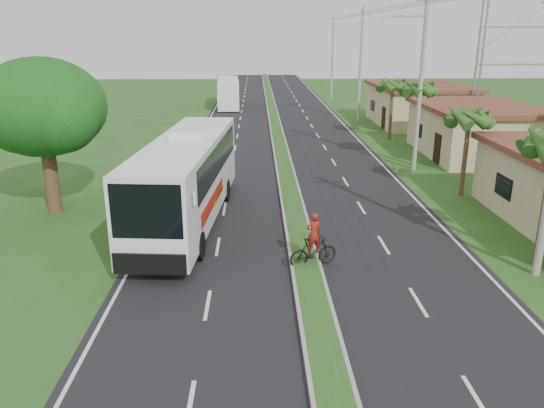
{
  "coord_description": "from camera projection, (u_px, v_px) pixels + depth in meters",
  "views": [
    {
      "loc": [
        -1.84,
        -15.62,
        8.56
      ],
      "look_at": [
        -1.22,
        5.24,
        1.8
      ],
      "focal_mm": 35.0,
      "sensor_mm": 36.0,
      "label": 1
    }
  ],
  "objects": [
    {
      "name": "palm_verge_d",
      "position": [
        393.0,
        84.0,
        43.03
      ],
      "size": [
        2.4,
        2.4,
        5.25
      ],
      "color": "#473321",
      "rests_on": "ground"
    },
    {
      "name": "lane_edge_left",
      "position": [
        186.0,
        164.0,
        36.37
      ],
      "size": [
        0.12,
        160.0,
        0.01
      ],
      "primitive_type": "cube",
      "color": "silver",
      "rests_on": "ground"
    },
    {
      "name": "shop_far",
      "position": [
        419.0,
        104.0,
        51.58
      ],
      "size": [
        8.6,
        11.6,
        3.82
      ],
      "color": "tan",
      "rests_on": "ground"
    },
    {
      "name": "utility_pole_c",
      "position": [
        361.0,
        63.0,
        52.17
      ],
      "size": [
        1.6,
        0.28,
        11.0
      ],
      "color": "gray",
      "rests_on": "ground"
    },
    {
      "name": "coach_bus_far",
      "position": [
        228.0,
        91.0,
        63.96
      ],
      "size": [
        2.94,
        11.19,
        3.23
      ],
      "rotation": [
        0.0,
        0.0,
        0.05
      ],
      "color": "white",
      "rests_on": "ground"
    },
    {
      "name": "palm_verge_b",
      "position": [
        470.0,
        116.0,
        27.88
      ],
      "size": [
        2.4,
        2.4,
        5.05
      ],
      "color": "#473321",
      "rests_on": "ground"
    },
    {
      "name": "ground",
      "position": [
        313.0,
        304.0,
        17.54
      ],
      "size": [
        180.0,
        180.0,
        0.0
      ],
      "primitive_type": "plane",
      "color": "#25481A",
      "rests_on": "ground"
    },
    {
      "name": "lane_edge_right",
      "position": [
        380.0,
        162.0,
        36.75
      ],
      "size": [
        0.12,
        160.0,
        0.01
      ],
      "primitive_type": "cube",
      "color": "silver",
      "rests_on": "ground"
    },
    {
      "name": "road_asphalt",
      "position": [
        283.0,
        163.0,
        36.56
      ],
      "size": [
        14.0,
        160.0,
        0.02
      ],
      "primitive_type": "cube",
      "color": "black",
      "rests_on": "ground"
    },
    {
      "name": "coach_bus_main",
      "position": [
        187.0,
        174.0,
        24.39
      ],
      "size": [
        3.86,
        13.44,
        4.28
      ],
      "rotation": [
        0.0,
        0.0,
        -0.08
      ],
      "color": "white",
      "rests_on": "ground"
    },
    {
      "name": "utility_pole_b",
      "position": [
        421.0,
        72.0,
        32.97
      ],
      "size": [
        3.2,
        0.28,
        12.0
      ],
      "color": "gray",
      "rests_on": "ground"
    },
    {
      "name": "utility_pole_d",
      "position": [
        332.0,
        57.0,
        71.27
      ],
      "size": [
        1.6,
        0.28,
        10.5
      ],
      "color": "gray",
      "rests_on": "ground"
    },
    {
      "name": "billboard_lattice",
      "position": [
        539.0,
        54.0,
        44.59
      ],
      "size": [
        10.18,
        1.18,
        12.07
      ],
      "color": "gray",
      "rests_on": "ground"
    },
    {
      "name": "shade_tree",
      "position": [
        40.0,
        111.0,
        25.18
      ],
      "size": [
        6.3,
        6.0,
        7.54
      ],
      "color": "#473321",
      "rests_on": "ground"
    },
    {
      "name": "palm_verge_c",
      "position": [
        420.0,
        88.0,
        34.28
      ],
      "size": [
        2.4,
        2.4,
        5.85
      ],
      "color": "#473321",
      "rests_on": "ground"
    },
    {
      "name": "shop_mid",
      "position": [
        475.0,
        130.0,
        38.29
      ],
      "size": [
        7.6,
        10.6,
        3.67
      ],
      "color": "tan",
      "rests_on": "ground"
    },
    {
      "name": "median_strip",
      "position": [
        283.0,
        161.0,
        36.53
      ],
      "size": [
        1.2,
        160.0,
        0.18
      ],
      "color": "gray",
      "rests_on": "ground"
    },
    {
      "name": "motorcyclist",
      "position": [
        313.0,
        248.0,
        20.16
      ],
      "size": [
        2.02,
        1.18,
        2.16
      ],
      "rotation": [
        0.0,
        0.0,
        0.34
      ],
      "color": "black",
      "rests_on": "ground"
    }
  ]
}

